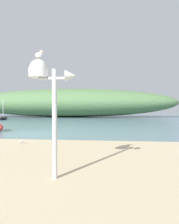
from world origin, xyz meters
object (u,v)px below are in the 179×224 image
object	(u,v)px
seagull_on_radar	(39,54)
seagull_mid_strand	(21,142)
mast_structure	(45,82)
sailboat_by_sandbar	(3,118)

from	to	relation	value
seagull_on_radar	seagull_mid_strand	xyz separation A→B (m)	(-2.48, 4.09, -2.90)
mast_structure	seagull_on_radar	distance (m)	0.68
mast_structure	seagull_mid_strand	distance (m)	5.35
seagull_on_radar	mast_structure	bearing A→B (deg)	2.08
seagull_on_radar	sailboat_by_sandbar	world-z (taller)	sailboat_by_sandbar
seagull_on_radar	seagull_mid_strand	bearing A→B (deg)	121.27
seagull_mid_strand	mast_structure	bearing A→B (deg)	-57.15
mast_structure	sailboat_by_sandbar	world-z (taller)	sailboat_by_sandbar
seagull_mid_strand	sailboat_by_sandbar	bearing A→B (deg)	122.74
sailboat_by_sandbar	seagull_mid_strand	size ratio (longest dim) A/B	13.33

